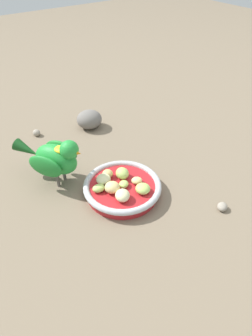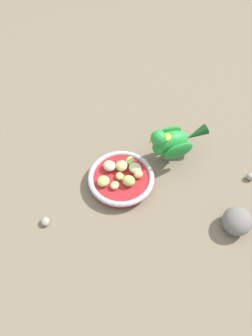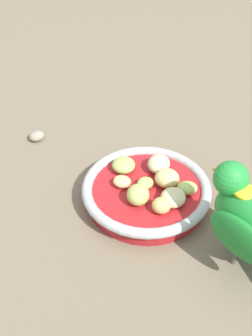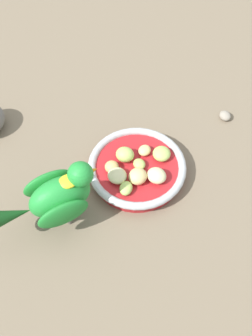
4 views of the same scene
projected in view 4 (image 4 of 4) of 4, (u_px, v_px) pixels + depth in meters
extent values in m
plane|color=#756651|center=(144.00, 179.00, 0.89)|extent=(4.00, 4.00, 0.00)
cylinder|color=#AD1E23|center=(138.00, 171.00, 0.89)|extent=(0.17, 0.17, 0.02)
torus|color=#B7BABF|center=(138.00, 167.00, 0.88)|extent=(0.19, 0.19, 0.01)
ellipsoid|color=#E5C67F|center=(139.00, 176.00, 0.85)|extent=(0.05, 0.05, 0.03)
ellipsoid|color=beige|center=(118.00, 176.00, 0.85)|extent=(0.05, 0.05, 0.02)
ellipsoid|color=#B2CC66|center=(126.00, 155.00, 0.88)|extent=(0.04, 0.04, 0.03)
ellipsoid|color=beige|center=(158.00, 176.00, 0.85)|extent=(0.05, 0.05, 0.02)
ellipsoid|color=#B2CC66|center=(140.00, 164.00, 0.87)|extent=(0.03, 0.03, 0.01)
ellipsoid|color=#E5C67F|center=(145.00, 150.00, 0.89)|extent=(0.03, 0.03, 0.02)
ellipsoid|color=tan|center=(113.00, 165.00, 0.87)|extent=(0.04, 0.04, 0.02)
ellipsoid|color=#B2CC66|center=(127.00, 188.00, 0.84)|extent=(0.03, 0.03, 0.02)
ellipsoid|color=#B2CC66|center=(163.00, 154.00, 0.88)|extent=(0.04, 0.04, 0.02)
cylinder|color=#59544C|center=(64.00, 206.00, 0.84)|extent=(0.01, 0.01, 0.03)
cylinder|color=#59544C|center=(70.00, 218.00, 0.82)|extent=(0.01, 0.01, 0.03)
ellipsoid|color=green|center=(61.00, 197.00, 0.78)|extent=(0.11, 0.12, 0.08)
ellipsoid|color=#1E7F2D|center=(49.00, 183.00, 0.80)|extent=(0.06, 0.09, 0.06)
ellipsoid|color=#1E7F2D|center=(65.00, 214.00, 0.76)|extent=(0.06, 0.09, 0.06)
cone|color=#144719|center=(13.00, 215.00, 0.76)|extent=(0.06, 0.08, 0.05)
sphere|color=green|center=(82.00, 174.00, 0.76)|extent=(0.06, 0.06, 0.04)
cone|color=orange|center=(93.00, 171.00, 0.77)|extent=(0.02, 0.03, 0.02)
ellipsoid|color=yellow|center=(70.00, 181.00, 0.76)|extent=(0.04, 0.04, 0.01)
ellipsoid|color=gray|center=(226.00, 116.00, 0.97)|extent=(0.03, 0.03, 0.02)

